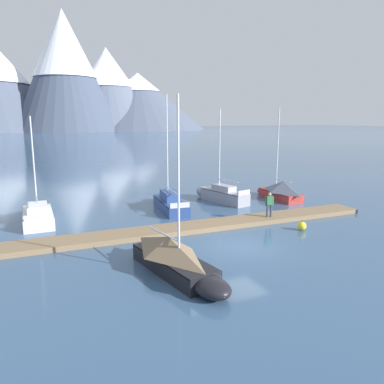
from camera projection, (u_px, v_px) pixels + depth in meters
ground_plane at (240, 246)px, 20.63m from camera, size 700.00×700.00×0.00m
mountain_east_summit at (65, 67)px, 216.36m from camera, size 62.06×62.06×68.24m
mountain_rear_spur at (107, 87)px, 242.13m from camera, size 69.30×69.30×51.80m
mountain_north_horn at (138, 101)px, 253.20m from camera, size 90.40×90.40×37.48m
dock at (206, 226)px, 24.13m from camera, size 24.04×3.31×0.30m
sailboat_nearest_berth at (38, 214)px, 25.49m from camera, size 2.08×5.77×7.08m
sailboat_second_berth at (176, 258)px, 16.80m from camera, size 2.41×6.55×7.88m
sailboat_mid_dock_port at (169, 202)px, 29.27m from camera, size 2.42×6.81×8.73m
sailboat_mid_dock_starboard at (220, 194)px, 31.93m from camera, size 2.44×6.06×7.72m
sailboat_far_berth at (280, 190)px, 32.72m from camera, size 1.98×5.30×7.85m
person_on_dock at (269, 203)px, 25.50m from camera, size 0.56×0.33×1.69m
mooring_buoy_inner_mooring at (302, 226)px, 23.57m from camera, size 0.56×0.56×0.64m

